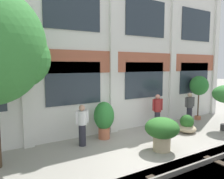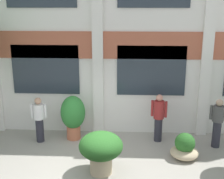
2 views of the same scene
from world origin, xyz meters
TOP-DOWN VIEW (x-y plane):
  - ground_plane at (0.00, 0.00)m, footprint 80.00×80.00m
  - apartment_facade at (0.00, 2.82)m, footprint 14.72×0.64m
  - potted_plant_low_pan at (5.13, 2.04)m, footprint 0.99×0.99m
  - potted_plant_wide_bowl at (2.72, 0.77)m, footprint 0.83×0.83m
  - potted_plant_glazed_jar at (0.31, -0.17)m, footprint 1.19×1.19m
  - potted_plant_stone_basin at (-0.80, 1.96)m, footprint 0.82×0.82m
  - resident_by_doorway at (2.04, 1.92)m, footprint 0.52×0.34m
  - resident_watching_tracks at (-1.87, 1.68)m, footprint 0.53×0.34m
  - resident_near_plants at (3.85, 1.57)m, footprint 0.51×0.34m

SIDE VIEW (x-z plane):
  - ground_plane at x=0.00m, z-range 0.00..0.00m
  - potted_plant_wide_bowl at x=2.72m, z-range -0.07..0.72m
  - potted_plant_glazed_jar at x=0.31m, z-range 0.14..1.30m
  - resident_watching_tracks at x=-1.87m, z-range 0.05..1.58m
  - resident_near_plants at x=3.85m, z-range 0.06..1.66m
  - potted_plant_stone_basin at x=-0.80m, z-range 0.11..1.62m
  - resident_by_doorway at x=2.04m, z-range 0.06..1.68m
  - potted_plant_low_pan at x=5.13m, z-range 0.63..3.03m
  - apartment_facade at x=0.00m, z-range -0.02..7.95m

